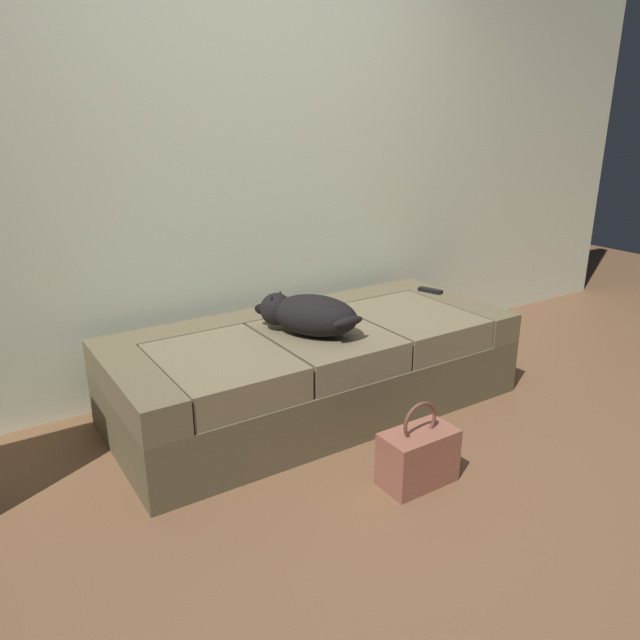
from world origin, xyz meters
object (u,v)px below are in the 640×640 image
(tv_remote, at_px, (430,291))
(handbag, at_px, (418,456))
(couch, at_px, (315,367))
(dog_dark, at_px, (308,314))

(tv_remote, distance_m, handbag, 1.40)
(couch, distance_m, handbag, 0.84)
(dog_dark, bearing_deg, tv_remote, 11.76)
(dog_dark, height_order, tv_remote, dog_dark)
(handbag, bearing_deg, dog_dark, 95.32)
(dog_dark, bearing_deg, handbag, -84.68)
(couch, distance_m, dog_dark, 0.35)
(couch, bearing_deg, dog_dark, -140.09)
(couch, bearing_deg, handbag, -91.00)
(tv_remote, bearing_deg, dog_dark, 172.34)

